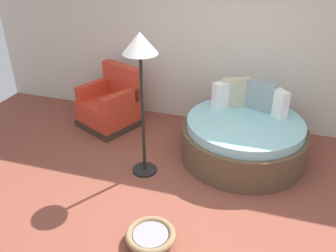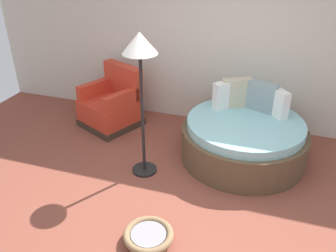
{
  "view_description": "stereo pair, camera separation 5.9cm",
  "coord_description": "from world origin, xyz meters",
  "px_view_note": "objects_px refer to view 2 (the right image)",
  "views": [
    {
      "loc": [
        0.71,
        -2.95,
        2.76
      ],
      "look_at": [
        -0.49,
        0.89,
        0.55
      ],
      "focal_mm": 37.93,
      "sensor_mm": 36.0,
      "label": 1
    },
    {
      "loc": [
        0.76,
        -2.94,
        2.76
      ],
      "look_at": [
        -0.49,
        0.89,
        0.55
      ],
      "focal_mm": 37.93,
      "sensor_mm": 36.0,
      "label": 2
    }
  ],
  "objects_px": {
    "red_armchair": "(112,105)",
    "floor_lamp": "(140,58)",
    "pet_basket": "(148,236)",
    "round_daybed": "(244,137)"
  },
  "relations": [
    {
      "from": "floor_lamp",
      "to": "pet_basket",
      "type": "bearing_deg",
      "value": -66.59
    },
    {
      "from": "red_armchair",
      "to": "pet_basket",
      "type": "xyz_separation_m",
      "value": [
        1.44,
        -2.19,
        -0.26
      ]
    },
    {
      "from": "red_armchair",
      "to": "floor_lamp",
      "type": "xyz_separation_m",
      "value": [
        0.96,
        -1.06,
        1.2
      ]
    },
    {
      "from": "round_daybed",
      "to": "pet_basket",
      "type": "relative_size",
      "value": 3.3
    },
    {
      "from": "round_daybed",
      "to": "red_armchair",
      "type": "relative_size",
      "value": 1.59
    },
    {
      "from": "round_daybed",
      "to": "pet_basket",
      "type": "xyz_separation_m",
      "value": [
        -0.68,
        -1.86,
        -0.23
      ]
    },
    {
      "from": "red_armchair",
      "to": "pet_basket",
      "type": "relative_size",
      "value": 2.08
    },
    {
      "from": "round_daybed",
      "to": "floor_lamp",
      "type": "relative_size",
      "value": 0.92
    },
    {
      "from": "round_daybed",
      "to": "pet_basket",
      "type": "distance_m",
      "value": 2.0
    },
    {
      "from": "round_daybed",
      "to": "floor_lamp",
      "type": "distance_m",
      "value": 1.85
    }
  ]
}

